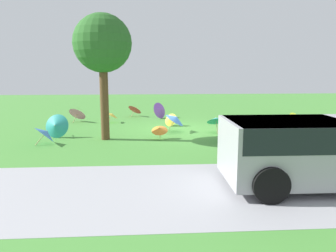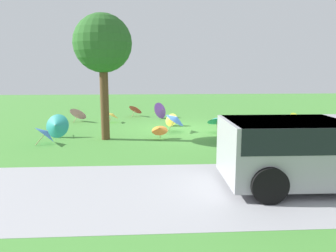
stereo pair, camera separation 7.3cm
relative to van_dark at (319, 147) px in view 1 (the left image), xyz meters
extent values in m
plane|color=#478C38|center=(2.37, -7.20, -0.91)|extent=(40.00, 40.00, 0.00)
cube|color=#9E9EA3|center=(2.37, 0.12, -0.91)|extent=(40.00, 3.89, 0.01)
cube|color=#99999E|center=(-0.17, 0.00, -0.06)|extent=(4.62, 1.94, 1.35)
cube|color=black|center=(0.75, -0.01, 0.34)|extent=(2.59, 1.94, 0.55)
cylinder|color=black|center=(1.45, 0.94, -0.53)|extent=(0.76, 0.23, 0.76)
cylinder|color=black|center=(1.43, -0.96, -0.53)|extent=(0.76, 0.23, 0.76)
cube|color=navy|center=(-0.72, -3.94, -0.46)|extent=(1.62, 0.51, 0.05)
cube|color=navy|center=(-0.73, -3.74, -0.24)|extent=(1.60, 0.17, 0.45)
cube|color=black|center=(-0.08, -3.92, -0.69)|extent=(0.10, 0.41, 0.45)
cube|color=black|center=(-1.36, -3.97, -0.69)|extent=(0.10, 0.41, 0.45)
cylinder|color=brown|center=(5.49, -5.36, 0.56)|extent=(0.32, 0.32, 2.94)
sphere|color=#286023|center=(5.49, -5.36, 2.67)|extent=(2.14, 2.14, 2.14)
cylinder|color=tan|center=(0.79, -4.77, -0.53)|extent=(0.59, 0.06, 0.15)
cone|color=teal|center=(1.17, -4.75, -0.45)|extent=(0.41, 0.93, 0.93)
sphere|color=tan|center=(1.25, -4.74, -0.43)|extent=(0.04, 0.04, 0.04)
cylinder|color=tan|center=(2.88, -6.72, -0.66)|extent=(0.33, 0.09, 0.50)
cone|color=#4C8CE5|center=(2.68, -6.68, -0.34)|extent=(0.96, 0.99, 0.61)
sphere|color=tan|center=(2.63, -6.67, -0.26)|extent=(0.06, 0.04, 0.05)
cylinder|color=tan|center=(0.99, -6.26, -0.67)|extent=(0.04, 0.27, 0.48)
cone|color=teal|center=(1.00, -6.42, -0.36)|extent=(0.83, 0.82, 0.51)
sphere|color=tan|center=(1.00, -6.46, -0.29)|extent=(0.04, 0.05, 0.05)
cylinder|color=tan|center=(2.68, -8.28, -0.70)|extent=(0.21, 0.24, 0.17)
cone|color=yellow|center=(2.81, -8.13, -0.60)|extent=(0.74, 0.71, 0.62)
sphere|color=tan|center=(2.85, -8.09, -0.57)|extent=(0.06, 0.06, 0.05)
cylinder|color=tan|center=(7.70, -4.56, -0.74)|extent=(0.30, 0.18, 0.35)
cone|color=#4C8CE5|center=(7.51, -4.67, -0.50)|extent=(1.05, 1.09, 0.70)
sphere|color=tan|center=(7.45, -4.70, -0.44)|extent=(0.06, 0.06, 0.05)
cylinder|color=tan|center=(3.41, -5.34, -0.74)|extent=(0.05, 0.18, 0.34)
cone|color=orange|center=(3.43, -5.24, -0.52)|extent=(0.70, 0.70, 0.39)
sphere|color=tan|center=(3.43, -5.21, -0.46)|extent=(0.04, 0.05, 0.05)
cylinder|color=tan|center=(-0.23, -6.71, -0.75)|extent=(0.26, 0.28, 0.28)
cone|color=pink|center=(-0.37, -6.87, -0.59)|extent=(0.89, 0.88, 0.65)
sphere|color=tan|center=(-0.41, -6.90, -0.55)|extent=(0.06, 0.06, 0.05)
cylinder|color=tan|center=(3.38, -10.81, -0.57)|extent=(0.34, 0.32, 0.18)
cone|color=purple|center=(3.15, -10.60, -0.46)|extent=(0.95, 0.97, 0.90)
sphere|color=tan|center=(3.08, -10.54, -0.43)|extent=(0.06, 0.06, 0.05)
cylinder|color=tan|center=(7.37, -6.11, -0.55)|extent=(0.12, 0.50, 0.19)
cone|color=teal|center=(7.44, -5.78, -0.43)|extent=(1.02, 0.66, 0.95)
sphere|color=tan|center=(7.46, -5.69, -0.40)|extent=(0.04, 0.05, 0.05)
cylinder|color=tan|center=(4.68, -11.24, -0.72)|extent=(0.23, 0.25, 0.38)
cone|color=#D8383F|center=(4.55, -11.39, -0.48)|extent=(1.04, 1.04, 0.60)
sphere|color=tan|center=(4.51, -11.42, -0.42)|extent=(0.06, 0.06, 0.05)
cylinder|color=tan|center=(7.49, -9.47, -0.71)|extent=(0.19, 0.37, 0.41)
cone|color=pink|center=(7.39, -9.69, -0.47)|extent=(1.09, 1.02, 0.71)
sphere|color=tan|center=(7.37, -9.73, -0.42)|extent=(0.05, 0.06, 0.05)
cylinder|color=tan|center=(5.74, -9.25, -0.73)|extent=(0.22, 0.05, 0.37)
cone|color=yellow|center=(5.62, -9.27, -0.51)|extent=(0.69, 0.71, 0.40)
sphere|color=tan|center=(5.60, -9.27, -0.46)|extent=(0.05, 0.04, 0.05)
cylinder|color=tan|center=(-3.26, -8.54, -0.74)|extent=(0.33, 0.17, 0.21)
cone|color=yellow|center=(-3.46, -8.63, -0.62)|extent=(0.63, 0.72, 0.59)
sphere|color=tan|center=(-3.52, -8.66, -0.58)|extent=(0.06, 0.05, 0.05)
camera|label=1|loc=(3.92, 7.04, 1.77)|focal=35.13mm
camera|label=2|loc=(3.84, 7.05, 1.77)|focal=35.13mm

